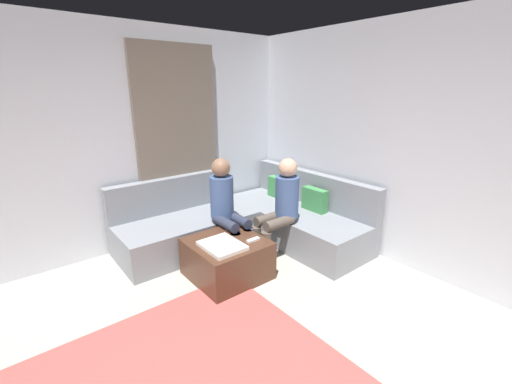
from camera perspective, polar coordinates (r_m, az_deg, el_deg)
wall_back at (r=3.80m, az=32.68°, el=5.16°), size 6.00×0.12×2.70m
wall_left at (r=4.20m, az=-30.07°, el=6.52°), size 0.12×6.00×2.70m
curtain_panel at (r=4.50m, az=-13.15°, el=7.70°), size 0.06×1.10×2.50m
sectional_couch at (r=4.43m, az=-1.16°, el=-5.06°), size 2.10×2.55×0.87m
ottoman at (r=3.69m, az=-4.99°, el=-11.26°), size 0.76×0.76×0.42m
folded_blanket at (r=3.45m, az=-5.82°, el=-9.13°), size 0.44×0.36×0.04m
coffee_mug at (r=3.83m, az=-4.70°, el=-5.84°), size 0.08×0.08×0.10m
game_remote at (r=3.57m, az=-0.49°, el=-8.20°), size 0.05×0.15×0.02m
person_on_couch_back at (r=3.95m, az=4.28°, el=-2.16°), size 0.30×0.60×1.20m
person_on_couch_side at (r=3.94m, az=-5.07°, el=-2.20°), size 0.60×0.30×1.20m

